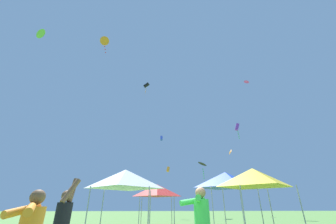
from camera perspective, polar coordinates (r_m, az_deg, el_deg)
person_flyer_black at (r=5.80m, az=-27.63°, el=-25.79°), size 0.42×0.74×2.10m
person_watcher_green at (r=5.42m, az=9.44°, el=-28.06°), size 0.72×1.00×1.86m
canopy_tent_red at (r=17.45m, az=-3.09°, el=-21.19°), size 2.80×2.80×2.99m
canopy_tent_white at (r=11.70m, az=-11.97°, el=-17.95°), size 3.01×3.01×3.23m
canopy_tent_blue at (r=16.74m, az=15.96°, el=-17.88°), size 3.53×3.53×3.78m
canopy_tent_yellow at (r=13.05m, az=22.97°, el=-16.62°), size 3.18×3.18×3.40m
kite_black_delta at (r=31.08m, az=9.70°, el=-14.26°), size 1.30×1.35×2.54m
kite_magenta_delta at (r=27.60m, az=21.23°, el=7.97°), size 0.73×0.74×0.29m
kite_black_box at (r=30.94m, az=-6.10°, el=7.45°), size 0.97×0.68×1.91m
kite_orange_diamond at (r=38.49m, az=17.06°, el=-10.70°), size 0.55×0.64×0.77m
kite_orange_box at (r=29.43m, az=0.02°, el=-15.81°), size 0.50×0.60×0.74m
kite_lime_delta at (r=29.97m, az=-32.29°, el=18.24°), size 1.15×1.46×1.16m
kite_orange_delta at (r=38.87m, az=-17.40°, el=18.47°), size 1.64×1.14×3.29m
kite_purple_box at (r=33.88m, az=18.90°, el=-4.14°), size 0.86×0.73×2.63m
kite_blue_box at (r=32.34m, az=-1.86°, el=-7.38°), size 0.34×0.70×0.86m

